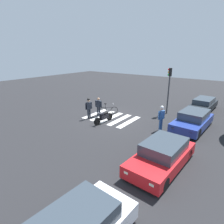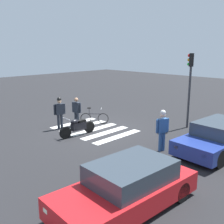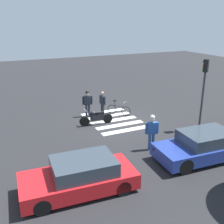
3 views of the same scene
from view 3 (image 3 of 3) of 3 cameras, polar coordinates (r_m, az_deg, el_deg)
The scene contains 10 objects.
ground_plane at distance 17.30m, azimuth 0.38°, elevation -1.75°, with size 60.00×60.00×0.00m, color #232326.
police_motorcycle at distance 16.50m, azimuth -3.35°, elevation -1.18°, with size 2.10×0.62×1.02m.
leaning_bicycle at distance 18.20m, azimuth 1.44°, elevation 0.52°, with size 1.15×1.26×0.98m.
officer_on_foot at distance 17.87m, azimuth -2.03°, elevation 2.13°, with size 0.26×0.66×1.66m.
officer_by_motorcycle at distance 17.74m, azimuth -5.21°, elevation 2.22°, with size 0.66×0.30×1.78m.
pedestrian_bystander at distance 13.26m, azimuth 8.44°, elevation -3.72°, with size 0.66×0.32×1.83m.
crosswalk_stripes at distance 17.30m, azimuth 0.38°, elevation -1.74°, with size 3.12×4.05×0.01m.
car_blue_hatchback at distance 13.14m, azimuth 18.72°, elevation -6.81°, with size 4.47×2.15×1.33m.
car_red_convertible at distance 10.36m, azimuth -6.80°, elevation -13.39°, with size 4.38×2.12×1.31m.
traffic_light_pole at distance 15.94m, azimuth 18.86°, elevation 5.76°, with size 0.33×0.36×4.10m.
Camera 3 is at (6.85, 14.64, 6.17)m, focal length 43.16 mm.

